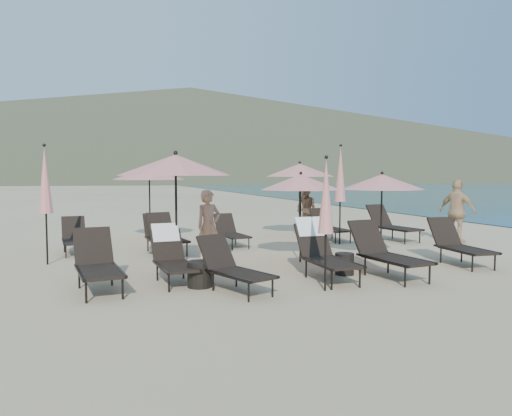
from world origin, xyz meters
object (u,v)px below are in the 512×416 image
object	(u,v)px
lounger_2	(233,267)
lounger_11	(392,224)
umbrella_closed_1	(340,175)
umbrella_closed_2	(45,181)
lounger_1	(172,255)
side_table_0	(200,274)
umbrella_open_4	(300,170)
beachgoer_b	(306,209)
lounger_7	(160,235)
umbrella_open_0	(176,165)
lounger_10	(329,226)
lounger_4	(386,252)
lounger_3	(323,250)
umbrella_open_1	(301,182)
lounger_5	(459,244)
umbrella_closed_0	(326,197)
beachgoer_c	(457,211)
umbrella_open_3	(149,173)
lounger_6	(75,237)
lounger_9	(231,232)
side_table_1	(344,264)
lounger_8	(166,235)
lounger_0	(97,263)
umbrella_open_2	(382,182)

from	to	relation	value
lounger_2	lounger_11	size ratio (longest dim) A/B	0.90
umbrella_closed_1	umbrella_closed_2	size ratio (longest dim) A/B	1.07
lounger_1	side_table_0	size ratio (longest dim) A/B	3.65
umbrella_open_4	beachgoer_b	distance (m)	1.95
lounger_7	beachgoer_b	bearing A→B (deg)	23.93
umbrella_open_0	umbrella_closed_1	bearing A→B (deg)	27.38
lounger_2	lounger_10	xyz separation A→B (m)	(4.57, 5.27, 0.01)
lounger_4	umbrella_closed_2	xyz separation A→B (m)	(-6.24, 3.54, 1.35)
side_table_0	umbrella_open_4	bearing A→B (deg)	51.61
lounger_3	lounger_11	size ratio (longest dim) A/B	0.97
lounger_11	umbrella_open_1	bearing A→B (deg)	-157.17
lounger_3	lounger_5	distance (m)	3.48
lounger_7	lounger_10	distance (m)	5.16
umbrella_open_1	umbrella_closed_0	distance (m)	2.77
lounger_5	side_table_0	size ratio (longest dim) A/B	3.85
umbrella_closed_2	beachgoer_c	size ratio (longest dim) A/B	1.44
lounger_10	umbrella_closed_1	world-z (taller)	umbrella_closed_1
lounger_2	side_table_0	world-z (taller)	lounger_2
lounger_10	umbrella_open_3	bearing A→B (deg)	160.12
lounger_6	umbrella_closed_2	world-z (taller)	umbrella_closed_2
lounger_9	umbrella_open_4	world-z (taller)	umbrella_open_4
lounger_5	side_table_1	size ratio (longest dim) A/B	4.12
side_table_1	lounger_6	bearing A→B (deg)	137.90
lounger_1	lounger_8	world-z (taller)	lounger_1
lounger_5	lounger_7	world-z (taller)	lounger_5
lounger_0	umbrella_closed_1	size ratio (longest dim) A/B	0.64
lounger_0	beachgoer_c	xyz separation A→B (m)	(9.81, 2.60, 0.44)
lounger_5	lounger_11	world-z (taller)	lounger_11
beachgoer_c	lounger_10	bearing A→B (deg)	38.40
umbrella_open_2	beachgoer_c	xyz separation A→B (m)	(3.64, 1.72, -0.88)
lounger_0	umbrella_closed_0	distance (m)	4.03
lounger_8	side_table_0	size ratio (longest dim) A/B	3.86
umbrella_open_4	umbrella_open_2	bearing A→B (deg)	-88.95
lounger_8	lounger_11	xyz separation A→B (m)	(6.70, 0.12, 0.03)
lounger_0	side_table_0	bearing A→B (deg)	-16.94
lounger_2	beachgoer_c	bearing A→B (deg)	4.23
lounger_8	lounger_10	size ratio (longest dim) A/B	1.08
lounger_4	lounger_5	xyz separation A→B (m)	(2.26, 0.60, -0.03)
lounger_10	umbrella_open_1	size ratio (longest dim) A/B	0.80
lounger_10	umbrella_open_0	bearing A→B (deg)	-149.59
lounger_0	lounger_9	world-z (taller)	lounger_0
lounger_1	umbrella_open_3	bearing A→B (deg)	83.61
side_table_0	lounger_1	bearing A→B (deg)	120.43
lounger_9	umbrella_open_3	bearing A→B (deg)	133.27
lounger_0	lounger_6	bearing A→B (deg)	90.04
lounger_2	lounger_1	bearing A→B (deg)	106.77
lounger_4	lounger_7	bearing A→B (deg)	123.43
lounger_8	umbrella_open_1	distance (m)	3.75
lounger_4	lounger_5	bearing A→B (deg)	9.02
lounger_8	umbrella_open_2	bearing A→B (deg)	-40.09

